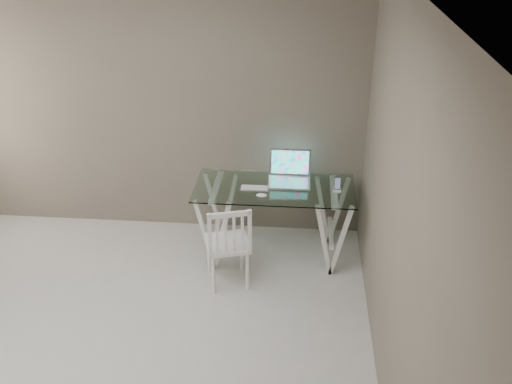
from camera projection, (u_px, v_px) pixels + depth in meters
The scene contains 7 objects.
room at pixel (64, 167), 3.46m from camera, with size 4.50×4.52×2.71m.
desk at pixel (274, 221), 5.50m from camera, with size 1.50×0.70×0.75m.
chair at pixel (228, 243), 5.02m from camera, with size 0.47×0.47×0.83m.
laptop at pixel (290, 174), 5.44m from camera, with size 0.40×0.34×0.28m.
keyboard at pixel (254, 188), 5.32m from camera, with size 0.27×0.11×0.01m, color silver.
mouse at pixel (262, 195), 5.16m from camera, with size 0.10×0.06×0.03m, color white.
phone_dock at pixel (337, 187), 5.26m from camera, with size 0.07×0.07×0.14m.
Camera 1 is at (1.37, -3.00, 3.19)m, focal length 40.00 mm.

